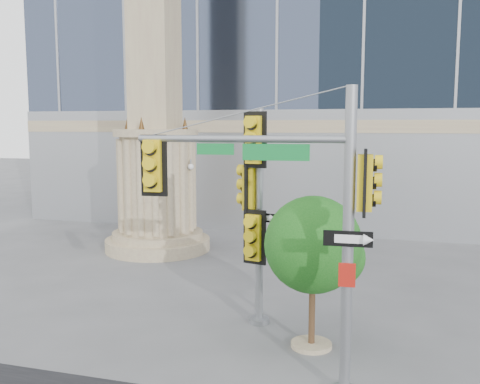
# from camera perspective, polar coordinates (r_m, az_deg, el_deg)

# --- Properties ---
(ground) EXTENTS (120.00, 120.00, 0.00)m
(ground) POSITION_cam_1_polar(r_m,az_deg,el_deg) (13.04, -1.13, -16.70)
(ground) COLOR #545456
(ground) RESTS_ON ground
(monument) EXTENTS (4.40, 4.40, 16.60)m
(monument) POSITION_cam_1_polar(r_m,az_deg,el_deg) (22.51, -8.99, 7.70)
(monument) COLOR gray
(monument) RESTS_ON ground
(main_signal_pole) EXTENTS (4.67, 0.69, 6.01)m
(main_signal_pole) POSITION_cam_1_polar(r_m,az_deg,el_deg) (10.37, 5.53, -1.48)
(main_signal_pole) COLOR slate
(main_signal_pole) RESTS_ON ground
(secondary_signal_pole) EXTENTS (0.99, 0.87, 5.70)m
(secondary_signal_pole) POSITION_cam_1_polar(r_m,az_deg,el_deg) (13.85, 1.61, -0.83)
(secondary_signal_pole) COLOR slate
(secondary_signal_pole) RESTS_ON ground
(street_tree) EXTENTS (2.34, 2.29, 3.65)m
(street_tree) POSITION_cam_1_polar(r_m,az_deg,el_deg) (12.67, 8.00, -6.01)
(street_tree) COLOR gray
(street_tree) RESTS_ON ground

